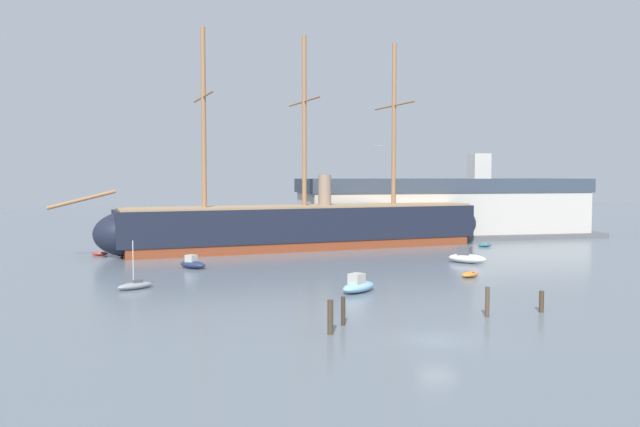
# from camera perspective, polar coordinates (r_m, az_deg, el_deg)

# --- Properties ---
(ground_plane) EXTENTS (400.00, 400.00, 0.00)m
(ground_plane) POSITION_cam_1_polar(r_m,az_deg,el_deg) (43.90, 10.26, -10.96)
(ground_plane) COLOR slate
(tall_ship) EXTENTS (64.75, 17.53, 31.28)m
(tall_ship) POSITION_cam_1_polar(r_m,az_deg,el_deg) (95.81, -1.39, -1.11)
(tall_ship) COLOR brown
(tall_ship) RESTS_ON ground
(motorboat_near_centre) EXTENTS (4.48, 4.05, 1.80)m
(motorboat_near_centre) POSITION_cam_1_polar(r_m,az_deg,el_deg) (60.39, 3.39, -6.37)
(motorboat_near_centre) COLOR #7FB2D6
(motorboat_near_centre) RESTS_ON ground
(sailboat_mid_left) EXTENTS (3.63, 2.78, 4.68)m
(sailboat_mid_left) POSITION_cam_1_polar(r_m,az_deg,el_deg) (64.44, -15.98, -6.09)
(sailboat_mid_left) COLOR gray
(sailboat_mid_left) RESTS_ON ground
(dinghy_mid_right) EXTENTS (2.85, 2.31, 0.62)m
(dinghy_mid_right) POSITION_cam_1_polar(r_m,az_deg,el_deg) (71.07, 13.09, -5.25)
(dinghy_mid_right) COLOR orange
(dinghy_mid_right) RESTS_ON ground
(motorboat_alongside_bow) EXTENTS (3.71, 3.76, 1.57)m
(motorboat_alongside_bow) POSITION_cam_1_polar(r_m,az_deg,el_deg) (77.29, -11.17, -4.36)
(motorboat_alongside_bow) COLOR #1E284C
(motorboat_alongside_bow) RESTS_ON ground
(motorboat_alongside_stern) EXTENTS (4.79, 4.87, 2.03)m
(motorboat_alongside_stern) POSITION_cam_1_polar(r_m,az_deg,el_deg) (82.55, 12.82, -3.78)
(motorboat_alongside_stern) COLOR silver
(motorboat_alongside_stern) RESTS_ON ground
(dinghy_far_left) EXTENTS (2.22, 1.12, 0.51)m
(dinghy_far_left) POSITION_cam_1_polar(r_m,az_deg,el_deg) (93.00, -18.85, -3.37)
(dinghy_far_left) COLOR #B22D28
(dinghy_far_left) RESTS_ON ground
(dinghy_far_right) EXTENTS (2.31, 1.07, 0.54)m
(dinghy_far_right) POSITION_cam_1_polar(r_m,az_deg,el_deg) (101.94, 14.33, -2.71)
(dinghy_far_right) COLOR #236670
(dinghy_far_right) RESTS_ON ground
(mooring_piling_nearest) EXTENTS (0.38, 0.38, 1.71)m
(mooring_piling_nearest) POSITION_cam_1_polar(r_m,az_deg,el_deg) (54.54, 18.95, -7.36)
(mooring_piling_nearest) COLOR #423323
(mooring_piling_nearest) RESTS_ON ground
(mooring_piling_left_pair) EXTENTS (0.31, 0.31, 2.10)m
(mooring_piling_left_pair) POSITION_cam_1_polar(r_m,az_deg,el_deg) (47.22, 2.05, -8.59)
(mooring_piling_left_pair) COLOR #382B1E
(mooring_piling_left_pair) RESTS_ON ground
(mooring_piling_right_pair) EXTENTS (0.34, 0.34, 2.34)m
(mooring_piling_right_pair) POSITION_cam_1_polar(r_m,az_deg,el_deg) (51.44, 14.54, -7.57)
(mooring_piling_right_pair) COLOR #4C3D2D
(mooring_piling_right_pair) RESTS_ON ground
(mooring_piling_midwater) EXTENTS (0.40, 0.40, 2.38)m
(mooring_piling_midwater) POSITION_cam_1_polar(r_m,az_deg,el_deg) (44.53, 0.92, -9.13)
(mooring_piling_midwater) COLOR #423323
(mooring_piling_midwater) RESTS_ON ground
(dockside_warehouse_right) EXTENTS (54.81, 18.11, 14.84)m
(dockside_warehouse_right) POSITION_cam_1_polar(r_m,az_deg,el_deg) (117.29, 10.75, 0.49)
(dockside_warehouse_right) COLOR #565659
(dockside_warehouse_right) RESTS_ON ground
(seagull_in_flight) EXTENTS (1.16, 0.41, 0.13)m
(seagull_in_flight) POSITION_cam_1_polar(r_m,az_deg,el_deg) (77.21, 5.26, 5.99)
(seagull_in_flight) COLOR silver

